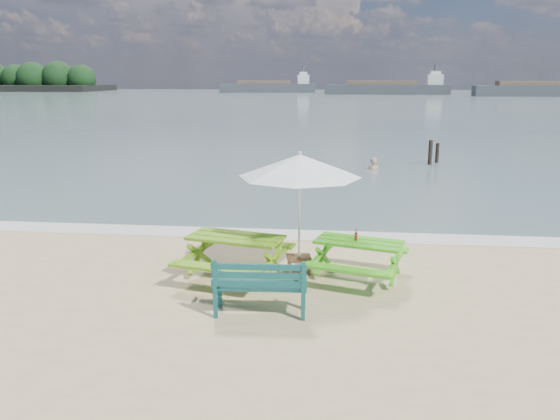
# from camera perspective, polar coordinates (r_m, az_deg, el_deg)

# --- Properties ---
(sea) EXTENTS (300.00, 300.00, 0.00)m
(sea) POSITION_cam_1_polar(r_m,az_deg,el_deg) (92.98, 5.83, 11.36)
(sea) COLOR slate
(sea) RESTS_ON ground
(foam_strip) EXTENTS (22.00, 0.90, 0.01)m
(foam_strip) POSITION_cam_1_polar(r_m,az_deg,el_deg) (13.04, 2.89, -2.64)
(foam_strip) COLOR silver
(foam_strip) RESTS_ON ground
(picnic_table_left) EXTENTS (2.13, 2.28, 0.83)m
(picnic_table_left) POSITION_cam_1_polar(r_m,az_deg,el_deg) (10.21, -4.63, -5.06)
(picnic_table_left) COLOR #619516
(picnic_table_left) RESTS_ON ground
(picnic_table_right) EXTENTS (2.00, 2.12, 0.75)m
(picnic_table_right) POSITION_cam_1_polar(r_m,az_deg,el_deg) (10.25, 8.18, -5.29)
(picnic_table_right) COLOR #43B01A
(picnic_table_right) RESTS_ON ground
(park_bench) EXTENTS (1.50, 0.57, 0.91)m
(park_bench) POSITION_cam_1_polar(r_m,az_deg,el_deg) (8.78, -2.07, -9.04)
(park_bench) COLOR #104344
(park_bench) RESTS_ON ground
(side_table) EXTENTS (0.54, 0.54, 0.30)m
(side_table) POSITION_cam_1_polar(r_m,az_deg,el_deg) (10.62, 2.00, -5.64)
(side_table) COLOR brown
(side_table) RESTS_ON ground
(patio_umbrella) EXTENTS (2.69, 2.69, 2.29)m
(patio_umbrella) POSITION_cam_1_polar(r_m,az_deg,el_deg) (10.15, 2.09, 4.65)
(patio_umbrella) COLOR silver
(patio_umbrella) RESTS_ON ground
(beer_bottle) EXTENTS (0.06, 0.06, 0.23)m
(beer_bottle) POSITION_cam_1_polar(r_m,az_deg,el_deg) (10.11, 7.94, -2.78)
(beer_bottle) COLOR #944C15
(beer_bottle) RESTS_ON picnic_table_right
(swimmer) EXTENTS (0.58, 0.39, 1.57)m
(swimmer) POSITION_cam_1_polar(r_m,az_deg,el_deg) (22.78, 9.67, 3.48)
(swimmer) COLOR tan
(swimmer) RESTS_ON ground
(mooring_pilings) EXTENTS (0.57, 0.77, 1.26)m
(mooring_pilings) POSITION_cam_1_polar(r_m,az_deg,el_deg) (24.71, 15.69, 5.56)
(mooring_pilings) COLOR black
(mooring_pilings) RESTS_ON ground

